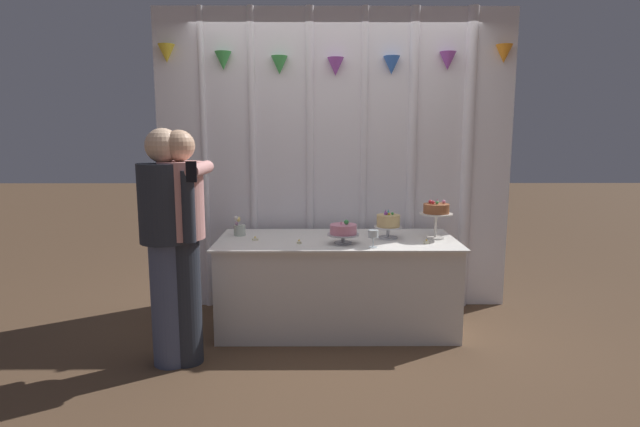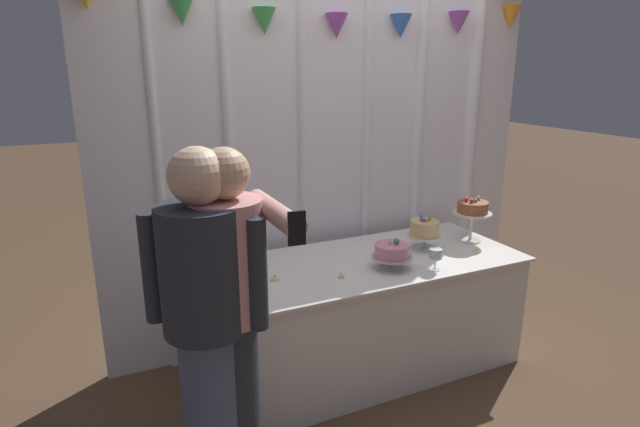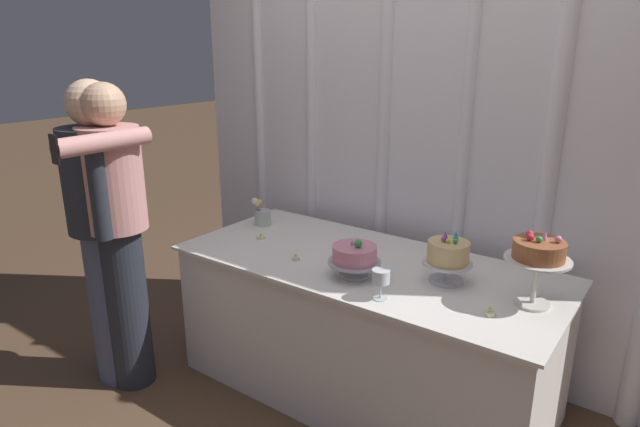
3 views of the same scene
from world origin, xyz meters
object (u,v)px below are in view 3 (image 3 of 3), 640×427
at_px(cake_display_leftmost, 354,256).
at_px(cake_display_rightmost, 538,255).
at_px(wine_glass, 381,277).
at_px(guest_man_dark_suit, 117,226).
at_px(cake_display_center, 448,255).
at_px(flower_vase, 262,215).
at_px(tealight_near_right, 490,313).
at_px(cake_table, 364,328).
at_px(guest_man_pink_jacket, 105,226).
at_px(tealight_near_left, 296,258).
at_px(tealight_far_left, 261,237).

height_order(cake_display_leftmost, cake_display_rightmost, cake_display_rightmost).
height_order(cake_display_leftmost, wine_glass, cake_display_leftmost).
xyz_separation_m(cake_display_rightmost, guest_man_dark_suit, (-1.84, -0.67, -0.06)).
bearing_deg(cake_display_rightmost, wine_glass, -149.24).
bearing_deg(cake_display_center, flower_vase, 174.59).
bearing_deg(wine_glass, tealight_near_right, 16.92).
bearing_deg(cake_table, cake_display_rightmost, 0.68).
height_order(cake_display_rightmost, guest_man_pink_jacket, guest_man_pink_jacket).
relative_size(cake_display_leftmost, cake_display_rightmost, 0.77).
distance_m(cake_display_center, flower_vase, 1.22).
bearing_deg(wine_glass, flower_vase, 157.33).
bearing_deg(cake_table, cake_display_leftmost, -76.53).
height_order(cake_display_leftmost, tealight_near_left, cake_display_leftmost).
xyz_separation_m(wine_glass, tealight_far_left, (-0.90, 0.26, -0.09)).
height_order(cake_display_leftmost, tealight_near_right, cake_display_leftmost).
distance_m(tealight_far_left, tealight_near_left, 0.37).
relative_size(wine_glass, tealight_near_right, 2.83).
bearing_deg(tealight_far_left, cake_display_center, 3.73).
xyz_separation_m(tealight_far_left, tealight_near_right, (1.33, -0.13, 0.00)).
bearing_deg(flower_vase, guest_man_pink_jacket, -114.45).
bearing_deg(cake_display_leftmost, guest_man_dark_suit, -156.22).
distance_m(cake_display_leftmost, flower_vase, 0.90).
bearing_deg(tealight_far_left, flower_vase, 129.68).
bearing_deg(wine_glass, guest_man_pink_jacket, -166.12).
relative_size(tealight_near_left, guest_man_pink_jacket, 0.02).
xyz_separation_m(cake_display_leftmost, guest_man_pink_jacket, (-1.20, -0.48, 0.04)).
xyz_separation_m(cake_table, cake_display_center, (0.41, 0.02, 0.49)).
bearing_deg(cake_display_center, tealight_near_left, -164.27).
height_order(wine_glass, tealight_near_right, wine_glass).
bearing_deg(tealight_near_left, guest_man_dark_suit, -147.81).
relative_size(cake_display_rightmost, tealight_far_left, 6.21).
height_order(cake_display_center, tealight_near_left, cake_display_center).
bearing_deg(guest_man_dark_suit, cake_table, 31.97).
xyz_separation_m(wine_glass, guest_man_pink_jacket, (-1.41, -0.35, 0.04)).
bearing_deg(cake_display_leftmost, guest_man_pink_jacket, -158.09).
xyz_separation_m(flower_vase, guest_man_pink_jacket, (-0.36, -0.79, 0.08)).
height_order(flower_vase, tealight_far_left, flower_vase).
relative_size(cake_display_leftmost, tealight_far_left, 4.76).
distance_m(cake_table, guest_man_dark_suit, 1.35).
xyz_separation_m(flower_vase, tealight_near_right, (1.48, -0.31, -0.05)).
distance_m(cake_display_rightmost, tealight_near_right, 0.30).
height_order(tealight_near_left, guest_man_dark_suit, guest_man_dark_suit).
bearing_deg(cake_display_center, tealight_near_right, -36.43).
bearing_deg(cake_table, tealight_near_right, -14.83).
bearing_deg(cake_display_rightmost, cake_table, -179.32).
relative_size(tealight_near_right, guest_man_pink_jacket, 0.03).
bearing_deg(guest_man_dark_suit, cake_display_center, 24.78).
bearing_deg(guest_man_pink_jacket, cake_display_leftmost, 21.91).
xyz_separation_m(cake_display_rightmost, tealight_far_left, (-1.44, -0.06, -0.21)).
height_order(cake_table, guest_man_pink_jacket, guest_man_pink_jacket).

